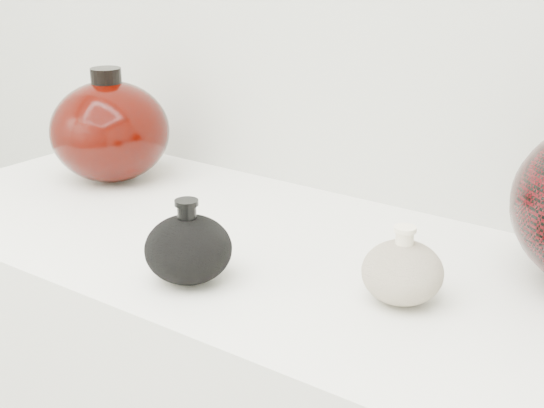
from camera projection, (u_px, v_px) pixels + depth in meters
The scene contains 3 objects.
black_gourd_vase at pixel (188, 248), 0.94m from camera, with size 0.14×0.14×0.11m.
cream_gourd_vase at pixel (402, 272), 0.89m from camera, with size 0.11×0.11×0.10m.
left_round_pot at pixel (110, 131), 1.31m from camera, with size 0.25×0.25×0.20m.
Camera 1 is at (0.59, 0.17, 1.32)m, focal length 50.00 mm.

